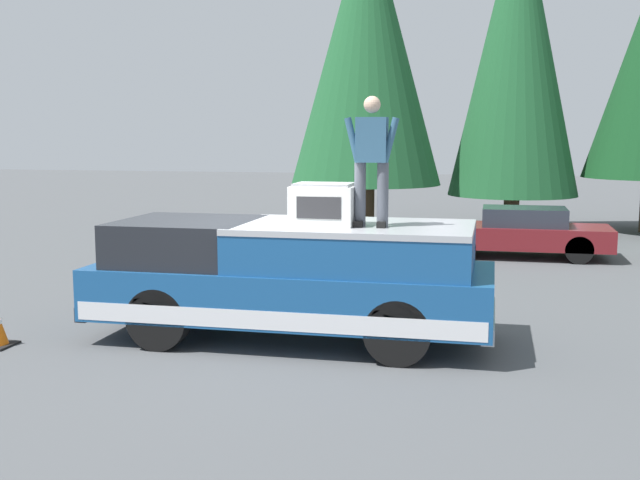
{
  "coord_description": "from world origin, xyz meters",
  "views": [
    {
      "loc": [
        -10.08,
        -2.96,
        2.87
      ],
      "look_at": [
        0.63,
        -0.55,
        1.35
      ],
      "focal_mm": 43.54,
      "sensor_mm": 36.0,
      "label": 1
    }
  ],
  "objects_px": {
    "pickup_truck": "(291,278)",
    "person_on_truck_bed": "(372,158)",
    "parked_car_maroon": "(520,232)",
    "compressor_unit": "(324,204)"
  },
  "relations": [
    {
      "from": "pickup_truck",
      "to": "parked_car_maroon",
      "type": "distance_m",
      "value": 8.91
    },
    {
      "from": "person_on_truck_bed",
      "to": "parked_car_maroon",
      "type": "distance_m",
      "value": 8.97
    },
    {
      "from": "parked_car_maroon",
      "to": "pickup_truck",
      "type": "bearing_deg",
      "value": 158.04
    },
    {
      "from": "compressor_unit",
      "to": "parked_car_maroon",
      "type": "bearing_deg",
      "value": -18.57
    },
    {
      "from": "compressor_unit",
      "to": "person_on_truck_bed",
      "type": "bearing_deg",
      "value": -93.92
    },
    {
      "from": "person_on_truck_bed",
      "to": "parked_car_maroon",
      "type": "xyz_separation_m",
      "value": [
        8.47,
        -2.19,
        -1.97
      ]
    },
    {
      "from": "pickup_truck",
      "to": "person_on_truck_bed",
      "type": "bearing_deg",
      "value": -100.73
    },
    {
      "from": "pickup_truck",
      "to": "compressor_unit",
      "type": "distance_m",
      "value": 1.18
    },
    {
      "from": "person_on_truck_bed",
      "to": "parked_car_maroon",
      "type": "bearing_deg",
      "value": -14.48
    },
    {
      "from": "pickup_truck",
      "to": "parked_car_maroon",
      "type": "xyz_separation_m",
      "value": [
        8.26,
        -3.33,
        -0.29
      ]
    }
  ]
}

